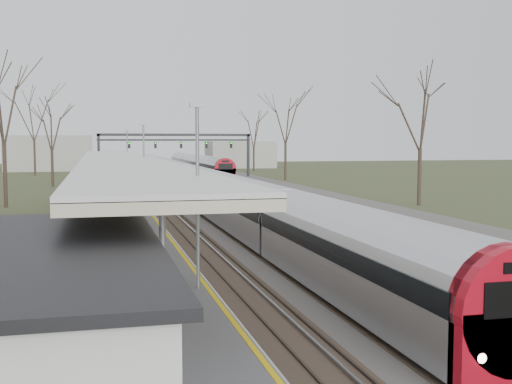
% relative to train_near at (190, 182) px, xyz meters
% --- Properties ---
extents(track_bed, '(24.00, 160.00, 0.22)m').
position_rel_train_near_xyz_m(track_bed, '(2.76, 2.79, -1.42)').
color(track_bed, '#474442').
rests_on(track_bed, ground).
extents(platform, '(3.50, 69.00, 1.00)m').
position_rel_train_near_xyz_m(platform, '(-6.55, -14.71, -0.98)').
color(platform, '#9E9B93').
rests_on(platform, ground).
extents(canopy, '(4.10, 50.00, 3.11)m').
position_rel_train_near_xyz_m(canopy, '(-6.55, -19.23, 2.45)').
color(canopy, slate).
rests_on(canopy, platform).
extents(signal_gantry, '(21.00, 0.59, 6.08)m').
position_rel_train_near_xyz_m(signal_gantry, '(2.79, 32.77, 3.43)').
color(signal_gantry, black).
rests_on(signal_gantry, ground).
extents(tree_west_far, '(5.50, 5.50, 11.33)m').
position_rel_train_near_xyz_m(tree_west_far, '(-14.50, -4.21, 6.54)').
color(tree_west_far, '#2D231C').
rests_on(tree_west_far, ground).
extents(tree_east_far, '(5.00, 5.00, 10.30)m').
position_rel_train_near_xyz_m(tree_east_far, '(16.50, -10.21, 5.81)').
color(tree_east_far, '#2D231C').
rests_on(tree_east_far, ground).
extents(train_near, '(2.62, 90.21, 3.05)m').
position_rel_train_near_xyz_m(train_near, '(0.00, 0.00, 0.00)').
color(train_near, '#B1B3BC').
rests_on(train_near, ground).
extents(train_far, '(2.62, 45.21, 3.05)m').
position_rel_train_near_xyz_m(train_far, '(7.00, 41.46, 0.00)').
color(train_far, '#B1B3BC').
rests_on(train_far, ground).
extents(passenger, '(0.50, 0.65, 1.60)m').
position_rel_train_near_xyz_m(passenger, '(-6.64, -39.30, 0.32)').
color(passenger, '#2E4D59').
rests_on(passenger, platform).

